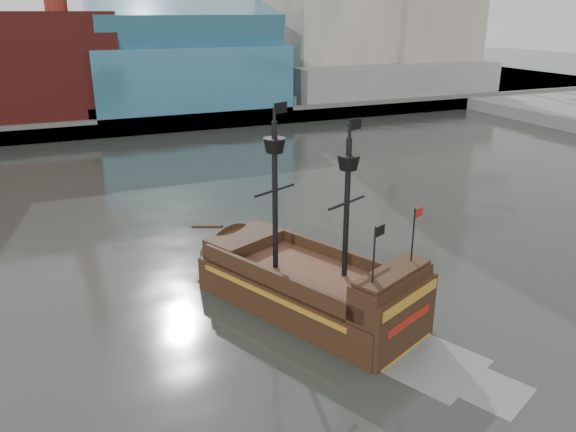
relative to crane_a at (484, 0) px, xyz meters
name	(u,v)px	position (x,y,z in m)	size (l,w,h in m)	color
ground	(332,377)	(-78.63, -82.00, -19.11)	(400.00, 400.00, 0.00)	#282B26
promenade_far	(110,100)	(-78.63, 10.00, -18.11)	(220.00, 60.00, 2.00)	slate
seawall	(134,126)	(-78.63, -19.50, -17.81)	(220.00, 1.00, 2.60)	#4C4C49
crane_a	(484,0)	(0.00, 0.00, 0.00)	(22.50, 4.00, 32.25)	slate
crane_b	(485,17)	(9.60, 10.00, -3.54)	(19.10, 4.00, 26.25)	slate
pirate_ship	(310,291)	(-76.77, -75.48, -17.92)	(11.96, 18.27, 13.22)	black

